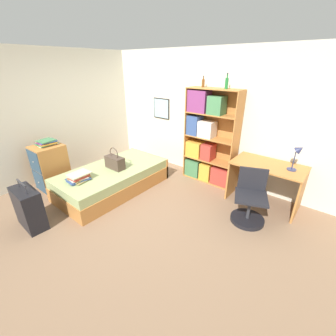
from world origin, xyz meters
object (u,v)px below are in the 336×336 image
book_stack_on_bed (79,177)px  suitcase (29,208)px  handbag (115,162)px  desk (266,177)px  bookcase (206,141)px  waste_bin (253,195)px  bottle_green (203,83)px  desk_chair (249,206)px  magazine_pile_on_dresser (47,142)px  bottle_brown (227,83)px  bed (114,179)px  dresser (51,167)px  desk_lamp (298,153)px

book_stack_on_bed → suitcase: (-0.02, -0.85, -0.20)m
handbag → book_stack_on_bed: bearing=-97.0°
suitcase → desk: size_ratio=0.66×
bookcase → waste_bin: size_ratio=7.90×
bottle_green → desk_chair: (1.46, -0.82, -1.71)m
magazine_pile_on_dresser → bookcase: bookcase is taller
desk → book_stack_on_bed: bearing=-141.0°
magazine_pile_on_dresser → waste_bin: bearing=30.7°
magazine_pile_on_dresser → bottle_brown: size_ratio=1.42×
bed → magazine_pile_on_dresser: magazine_pile_on_dresser is taller
bookcase → book_stack_on_bed: bearing=-118.8°
handbag → bottle_green: size_ratio=2.07×
book_stack_on_bed → desk: 3.24m
waste_bin → bottle_brown: bearing=166.4°
bottle_brown → desk_chair: bearing=-38.8°
dresser → bottle_green: (1.97, 2.27, 1.52)m
magazine_pile_on_dresser → bottle_green: size_ratio=1.84×
handbag → desk: (2.43, 1.32, -0.06)m
bookcase → desk_chair: 1.64m
bed → magazine_pile_on_dresser: 1.41m
dresser → magazine_pile_on_dresser: size_ratio=2.38×
magazine_pile_on_dresser → waste_bin: size_ratio=1.57×
bottle_green → bookcase: bearing=-7.4°
bed → dresser: dresser is taller
handbag → bottle_brown: bearing=44.9°
suitcase → bottle_brown: 3.79m
bookcase → bottle_brown: 1.17m
book_stack_on_bed → dresser: dresser is taller
bottle_brown → bookcase: bearing=175.6°
book_stack_on_bed → desk_chair: desk_chair is taller
suitcase → dresser: dresser is taller
bed → bottle_brown: size_ratio=7.93×
suitcase → waste_bin: bearing=49.7°
bottle_brown → handbag: bearing=-135.1°
bed → desk_chair: bearing=16.3°
suitcase → bottle_brown: bottle_brown is taller
bed → magazine_pile_on_dresser: size_ratio=5.60×
bookcase → waste_bin: bookcase is taller
desk_chair → dresser: bearing=-157.1°
bottle_green → desk_chair: bearing=-29.3°
handbag → bottle_green: bottle_green is taller
bottle_brown → desk_lamp: 1.66m
handbag → book_stack_on_bed: 0.73m
dresser → bottle_brown: bottle_brown is taller
dresser → desk: dresser is taller
book_stack_on_bed → desk_lamp: (2.90, 2.05, 0.53)m
book_stack_on_bed → dresser: size_ratio=0.45×
suitcase → desk: 3.85m
handbag → bottle_brown: (1.46, 1.45, 1.41)m
handbag → bookcase: bearing=52.9°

